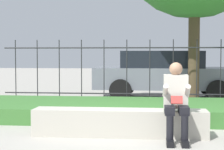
% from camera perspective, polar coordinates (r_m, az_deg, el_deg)
% --- Properties ---
extents(ground_plane, '(60.00, 60.00, 0.00)m').
position_cam_1_polar(ground_plane, '(6.39, 3.06, -9.27)').
color(ground_plane, '#A8A399').
extents(stone_bench, '(2.93, 0.47, 0.45)m').
position_cam_1_polar(stone_bench, '(6.37, 1.15, -7.49)').
color(stone_bench, '#B7B2A3').
rests_on(stone_bench, ground_plane).
extents(person_seated_reader, '(0.42, 0.73, 1.25)m').
position_cam_1_polar(person_seated_reader, '(6.02, 9.74, -3.52)').
color(person_seated_reader, black).
rests_on(person_seated_reader, ground_plane).
extents(grass_berm, '(9.15, 2.39, 0.31)m').
position_cam_1_polar(grass_berm, '(8.23, 3.68, -5.36)').
color(grass_berm, '#3D7533').
rests_on(grass_berm, ground_plane).
extents(iron_fence, '(7.15, 0.03, 1.76)m').
position_cam_1_polar(iron_fence, '(9.70, 4.02, 0.46)').
color(iron_fence, '#232326').
rests_on(iron_fence, ground_plane).
extents(car_parked_center, '(4.50, 2.00, 1.48)m').
position_cam_1_polar(car_parked_center, '(11.69, 8.26, 0.24)').
color(car_parked_center, slate).
rests_on(car_parked_center, ground_plane).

